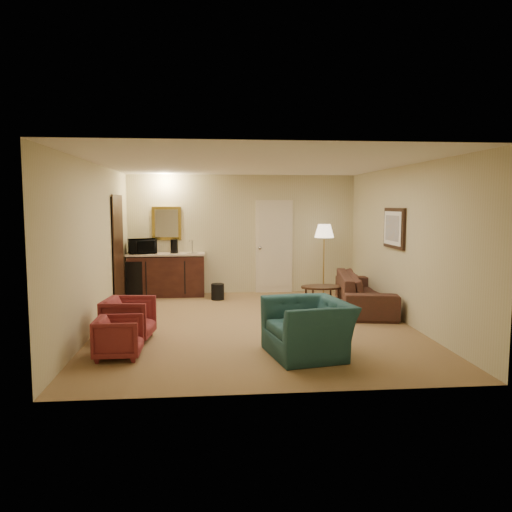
{
  "coord_description": "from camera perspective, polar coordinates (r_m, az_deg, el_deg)",
  "views": [
    {
      "loc": [
        -0.73,
        -7.98,
        1.97
      ],
      "look_at": [
        0.07,
        0.5,
        1.08
      ],
      "focal_mm": 35.0,
      "sensor_mm": 36.0,
      "label": 1
    }
  ],
  "objects": [
    {
      "name": "ground",
      "position": [
        8.26,
        -0.14,
        -7.83
      ],
      "size": [
        6.0,
        6.0,
        0.0
      ],
      "primitive_type": "plane",
      "color": "#9B744F",
      "rests_on": "ground"
    },
    {
      "name": "room_walls",
      "position": [
        8.78,
        -1.23,
        4.33
      ],
      "size": [
        5.02,
        6.01,
        2.61
      ],
      "color": "beige",
      "rests_on": "ground"
    },
    {
      "name": "wetbar_cabinet",
      "position": [
        10.85,
        -10.18,
        -2.11
      ],
      "size": [
        1.64,
        0.58,
        0.92
      ],
      "primitive_type": "cube",
      "color": "#3B1B13",
      "rests_on": "ground"
    },
    {
      "name": "sofa",
      "position": [
        9.55,
        12.29,
        -3.31
      ],
      "size": [
        1.07,
        2.39,
        0.9
      ],
      "primitive_type": "imported",
      "rotation": [
        0.0,
        0.0,
        1.39
      ],
      "color": "black",
      "rests_on": "ground"
    },
    {
      "name": "teal_armchair",
      "position": [
        6.57,
        5.98,
        -7.13
      ],
      "size": [
        0.92,
        1.23,
        0.97
      ],
      "primitive_type": "imported",
      "rotation": [
        0.0,
        0.0,
        -1.38
      ],
      "color": "#1C4745",
      "rests_on": "ground"
    },
    {
      "name": "rose_chair_near",
      "position": [
        7.49,
        -14.32,
        -6.75
      ],
      "size": [
        0.7,
        0.74,
        0.69
      ],
      "primitive_type": "imported",
      "rotation": [
        0.0,
        0.0,
        1.45
      ],
      "color": "maroon",
      "rests_on": "ground"
    },
    {
      "name": "rose_chair_far",
      "position": [
        6.7,
        -15.42,
        -8.73
      ],
      "size": [
        0.54,
        0.57,
        0.59
      ],
      "primitive_type": "imported",
      "rotation": [
        0.0,
        0.0,
        1.57
      ],
      "color": "maroon",
      "rests_on": "ground"
    },
    {
      "name": "coffee_table",
      "position": [
        9.38,
        7.54,
        -4.78
      ],
      "size": [
        0.88,
        0.69,
        0.45
      ],
      "primitive_type": "cube",
      "rotation": [
        0.0,
        0.0,
        0.22
      ],
      "color": "black",
      "rests_on": "ground"
    },
    {
      "name": "floor_lamp",
      "position": [
        10.73,
        7.76,
        -0.47
      ],
      "size": [
        0.47,
        0.47,
        1.55
      ],
      "primitive_type": "cube",
      "rotation": [
        0.0,
        0.0,
        -0.15
      ],
      "color": "#B6913C",
      "rests_on": "ground"
    },
    {
      "name": "waste_bin",
      "position": [
        10.33,
        -4.41,
        -4.1
      ],
      "size": [
        0.27,
        0.27,
        0.33
      ],
      "primitive_type": "cylinder",
      "rotation": [
        0.0,
        0.0,
        -0.02
      ],
      "color": "black",
      "rests_on": "ground"
    },
    {
      "name": "microwave",
      "position": [
        10.82,
        -12.89,
        1.28
      ],
      "size": [
        0.63,
        0.46,
        0.38
      ],
      "primitive_type": "imported",
      "rotation": [
        0.0,
        0.0,
        0.29
      ],
      "color": "black",
      "rests_on": "wetbar_cabinet"
    },
    {
      "name": "coffee_maker",
      "position": [
        10.78,
        -9.33,
        1.11
      ],
      "size": [
        0.18,
        0.18,
        0.3
      ],
      "primitive_type": "cylinder",
      "rotation": [
        0.0,
        0.0,
        -0.13
      ],
      "color": "black",
      "rests_on": "wetbar_cabinet"
    }
  ]
}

